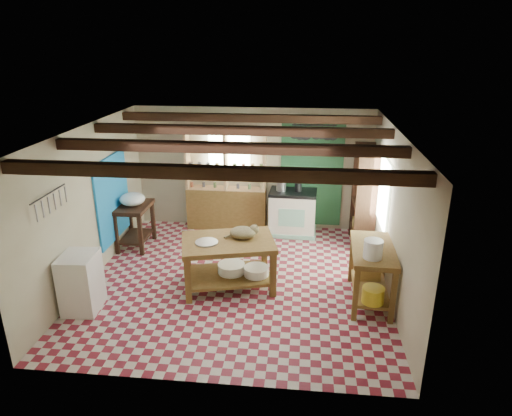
# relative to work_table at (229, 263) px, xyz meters

# --- Properties ---
(floor) EXTENTS (5.00, 5.00, 0.02)m
(floor) POSITION_rel_work_table_xyz_m (0.11, 0.18, -0.43)
(floor) COLOR maroon
(floor) RESTS_ON ground
(ceiling) EXTENTS (5.00, 5.00, 0.02)m
(ceiling) POSITION_rel_work_table_xyz_m (0.11, 0.18, 2.18)
(ceiling) COLOR #494A4F
(ceiling) RESTS_ON wall_back
(wall_back) EXTENTS (5.00, 0.04, 2.60)m
(wall_back) POSITION_rel_work_table_xyz_m (0.11, 2.68, 0.88)
(wall_back) COLOR #BBB296
(wall_back) RESTS_ON floor
(wall_front) EXTENTS (5.00, 0.04, 2.60)m
(wall_front) POSITION_rel_work_table_xyz_m (0.11, -2.32, 0.88)
(wall_front) COLOR #BBB296
(wall_front) RESTS_ON floor
(wall_left) EXTENTS (0.04, 5.00, 2.60)m
(wall_left) POSITION_rel_work_table_xyz_m (-2.39, 0.18, 0.88)
(wall_left) COLOR #BBB296
(wall_left) RESTS_ON floor
(wall_right) EXTENTS (0.04, 5.00, 2.60)m
(wall_right) POSITION_rel_work_table_xyz_m (2.61, 0.18, 0.88)
(wall_right) COLOR #BBB296
(wall_right) RESTS_ON floor
(ceiling_beams) EXTENTS (5.00, 3.80, 0.15)m
(ceiling_beams) POSITION_rel_work_table_xyz_m (0.11, 0.18, 2.06)
(ceiling_beams) COLOR #351E12
(ceiling_beams) RESTS_ON ceiling
(blue_wall_patch) EXTENTS (0.04, 1.40, 1.60)m
(blue_wall_patch) POSITION_rel_work_table_xyz_m (-2.36, 1.08, 0.68)
(blue_wall_patch) COLOR #1C82D2
(blue_wall_patch) RESTS_ON wall_left
(green_wall_patch) EXTENTS (1.30, 0.04, 2.30)m
(green_wall_patch) POSITION_rel_work_table_xyz_m (1.36, 2.65, 0.83)
(green_wall_patch) COLOR #20502E
(green_wall_patch) RESTS_ON wall_back
(window_back) EXTENTS (0.90, 0.02, 0.80)m
(window_back) POSITION_rel_work_table_xyz_m (-0.39, 2.66, 1.28)
(window_back) COLOR silver
(window_back) RESTS_ON wall_back
(window_right) EXTENTS (0.02, 1.30, 1.20)m
(window_right) POSITION_rel_work_table_xyz_m (2.59, 1.18, 0.98)
(window_right) COLOR silver
(window_right) RESTS_ON wall_right
(utensil_rail) EXTENTS (0.06, 0.90, 0.28)m
(utensil_rail) POSITION_rel_work_table_xyz_m (-2.33, -1.02, 1.36)
(utensil_rail) COLOR black
(utensil_rail) RESTS_ON wall_left
(pot_rack) EXTENTS (0.86, 0.12, 0.36)m
(pot_rack) POSITION_rel_work_table_xyz_m (1.36, 2.23, 1.76)
(pot_rack) COLOR black
(pot_rack) RESTS_ON ceiling
(shelving_unit) EXTENTS (1.70, 0.34, 2.20)m
(shelving_unit) POSITION_rel_work_table_xyz_m (-0.44, 2.49, 0.68)
(shelving_unit) COLOR tan
(shelving_unit) RESTS_ON floor
(tall_rack) EXTENTS (0.40, 0.86, 2.00)m
(tall_rack) POSITION_rel_work_table_xyz_m (2.39, 1.98, 0.58)
(tall_rack) COLOR #351E12
(tall_rack) RESTS_ON floor
(work_table) EXTENTS (1.68, 1.33, 0.84)m
(work_table) POSITION_rel_work_table_xyz_m (0.00, 0.00, 0.00)
(work_table) COLOR brown
(work_table) RESTS_ON floor
(stove) EXTENTS (1.00, 0.69, 0.95)m
(stove) POSITION_rel_work_table_xyz_m (0.99, 2.33, 0.05)
(stove) COLOR white
(stove) RESTS_ON floor
(prep_table) EXTENTS (0.60, 0.87, 0.88)m
(prep_table) POSITION_rel_work_table_xyz_m (-2.09, 1.35, 0.02)
(prep_table) COLOR #351E12
(prep_table) RESTS_ON floor
(white_cabinet) EXTENTS (0.54, 0.64, 0.91)m
(white_cabinet) POSITION_rel_work_table_xyz_m (-2.11, -0.91, 0.03)
(white_cabinet) COLOR white
(white_cabinet) RESTS_ON floor
(right_counter) EXTENTS (0.70, 1.31, 0.92)m
(right_counter) POSITION_rel_work_table_xyz_m (2.29, -0.21, 0.04)
(right_counter) COLOR brown
(right_counter) RESTS_ON floor
(cat) EXTENTS (0.53, 0.48, 0.20)m
(cat) POSITION_rel_work_table_xyz_m (0.23, 0.11, 0.52)
(cat) COLOR olive
(cat) RESTS_ON work_table
(steel_tray) EXTENTS (0.45, 0.45, 0.02)m
(steel_tray) POSITION_rel_work_table_xyz_m (-0.33, -0.14, 0.43)
(steel_tray) COLOR #A7A6AD
(steel_tray) RESTS_ON work_table
(basin_large) EXTENTS (0.55, 0.55, 0.16)m
(basin_large) POSITION_rel_work_table_xyz_m (0.04, 0.06, -0.12)
(basin_large) COLOR white
(basin_large) RESTS_ON work_table
(basin_small) EXTENTS (0.50, 0.50, 0.14)m
(basin_small) POSITION_rel_work_table_xyz_m (0.46, 0.02, -0.13)
(basin_small) COLOR white
(basin_small) RESTS_ON work_table
(kettle_left) EXTENTS (0.21, 0.21, 0.23)m
(kettle_left) POSITION_rel_work_table_xyz_m (0.74, 2.34, 0.65)
(kettle_left) COLOR #A7A6AD
(kettle_left) RESTS_ON stove
(kettle_right) EXTENTS (0.15, 0.15, 0.18)m
(kettle_right) POSITION_rel_work_table_xyz_m (1.09, 2.33, 0.62)
(kettle_right) COLOR black
(kettle_right) RESTS_ON stove
(enamel_bowl) EXTENTS (0.49, 0.49, 0.24)m
(enamel_bowl) POSITION_rel_work_table_xyz_m (-2.09, 1.35, 0.58)
(enamel_bowl) COLOR white
(enamel_bowl) RESTS_ON prep_table
(white_bucket) EXTENTS (0.29, 0.29, 0.28)m
(white_bucket) POSITION_rel_work_table_xyz_m (2.22, -0.56, 0.64)
(white_bucket) COLOR white
(white_bucket) RESTS_ON right_counter
(wicker_basket) EXTENTS (0.37, 0.30, 0.25)m
(wicker_basket) POSITION_rel_work_table_xyz_m (2.30, 0.09, -0.05)
(wicker_basket) COLOR #AE8C46
(wicker_basket) RESTS_ON right_counter
(yellow_tub) EXTENTS (0.34, 0.34, 0.24)m
(yellow_tub) POSITION_rel_work_table_xyz_m (2.27, -0.66, -0.06)
(yellow_tub) COLOR gold
(yellow_tub) RESTS_ON right_counter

